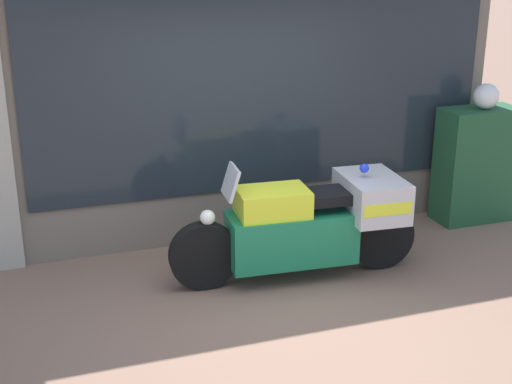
% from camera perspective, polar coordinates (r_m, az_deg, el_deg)
% --- Properties ---
extents(ground_plane, '(60.00, 60.00, 0.00)m').
position_cam_1_polar(ground_plane, '(6.15, 2.32, -10.04)').
color(ground_plane, '#7A5B4C').
extents(shop_building, '(6.14, 0.55, 3.48)m').
position_cam_1_polar(shop_building, '(7.26, -6.59, 9.18)').
color(shop_building, '#6B6056').
rests_on(shop_building, ground).
extents(window_display, '(4.67, 0.30, 2.03)m').
position_cam_1_polar(window_display, '(7.83, 0.01, 0.48)').
color(window_display, slate).
rests_on(window_display, ground).
extents(paramedic_motorcycle, '(2.39, 0.80, 1.15)m').
position_cam_1_polar(paramedic_motorcycle, '(6.68, 4.55, -2.36)').
color(paramedic_motorcycle, black).
rests_on(paramedic_motorcycle, ground).
extents(utility_cabinet, '(0.86, 0.44, 1.29)m').
position_cam_1_polar(utility_cabinet, '(8.39, 17.17, 2.09)').
color(utility_cabinet, '#1E4C2D').
rests_on(utility_cabinet, ground).
extents(white_helmet, '(0.28, 0.28, 0.28)m').
position_cam_1_polar(white_helmet, '(8.19, 17.94, 7.30)').
color(white_helmet, white).
rests_on(white_helmet, utility_cabinet).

